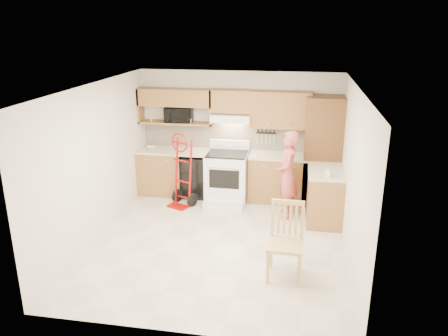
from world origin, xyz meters
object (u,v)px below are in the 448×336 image
(range, at_px, (227,174))
(dining_chair, at_px, (285,242))
(microwave, at_px, (179,114))
(person, at_px, (287,175))
(hand_truck, at_px, (180,174))

(range, xyz_separation_m, dining_chair, (1.24, -2.53, -0.05))
(microwave, relative_size, person, 0.34)
(person, relative_size, hand_truck, 1.23)
(microwave, distance_m, dining_chair, 3.88)
(microwave, height_order, person, microwave)
(range, height_order, hand_truck, hand_truck)
(microwave, height_order, hand_truck, microwave)
(microwave, xyz_separation_m, person, (2.21, -0.88, -0.84))
(hand_truck, distance_m, dining_chair, 3.03)
(dining_chair, bearing_deg, hand_truck, 135.44)
(range, bearing_deg, person, -21.84)
(microwave, bearing_deg, hand_truck, -79.50)
(range, bearing_deg, hand_truck, -158.72)
(person, height_order, hand_truck, person)
(range, bearing_deg, microwave, 158.27)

